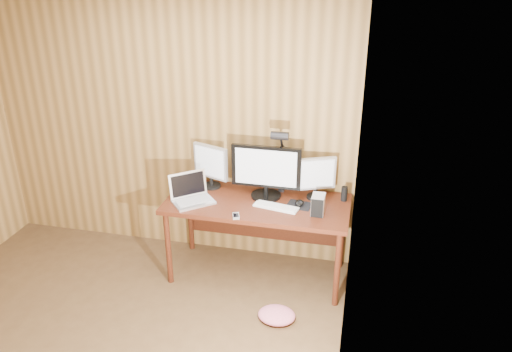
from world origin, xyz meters
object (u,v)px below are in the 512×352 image
(monitor_right, at_px, (317,177))
(keyboard, at_px, (276,207))
(desk, at_px, (259,210))
(hard_drive, at_px, (318,205))
(speaker, at_px, (344,194))
(phone, at_px, (236,216))
(laptop, at_px, (191,194))
(desk_lamp, at_px, (281,152))
(mouse, at_px, (299,203))
(monitor_center, at_px, (266,171))
(monitor_left, at_px, (211,165))

(monitor_right, bearing_deg, keyboard, -163.04)
(desk, relative_size, keyboard, 4.00)
(desk, bearing_deg, keyboard, -38.21)
(hard_drive, relative_size, speaker, 1.28)
(keyboard, bearing_deg, desk, 152.85)
(keyboard, height_order, phone, keyboard)
(monitor_right, bearing_deg, laptop, 172.01)
(speaker, height_order, desk_lamp, desk_lamp)
(phone, xyz_separation_m, speaker, (0.85, 0.49, 0.06))
(mouse, bearing_deg, keyboard, -140.64)
(monitor_right, bearing_deg, speaker, -22.60)
(monitor_center, xyz_separation_m, speaker, (0.68, 0.08, -0.18))
(monitor_right, xyz_separation_m, phone, (-0.60, -0.49, -0.20))
(desk, xyz_separation_m, keyboard, (0.18, -0.14, 0.13))
(desk, bearing_deg, monitor_right, 13.80)
(laptop, xyz_separation_m, speaker, (1.30, 0.29, 0.01))
(phone, distance_m, desk_lamp, 0.69)
(laptop, distance_m, phone, 0.50)
(monitor_left, height_order, monitor_right, monitor_left)
(mouse, bearing_deg, hard_drive, -19.36)
(keyboard, bearing_deg, laptop, -166.71)
(monitor_right, xyz_separation_m, mouse, (-0.12, -0.17, -0.18))
(monitor_right, relative_size, laptop, 0.90)
(keyboard, height_order, hard_drive, hard_drive)
(laptop, relative_size, keyboard, 1.07)
(keyboard, bearing_deg, phone, -130.99)
(monitor_right, distance_m, laptop, 1.11)
(monitor_left, relative_size, keyboard, 1.02)
(keyboard, relative_size, speaker, 3.05)
(phone, bearing_deg, laptop, 138.23)
(hard_drive, bearing_deg, desk_lamp, 143.62)
(laptop, bearing_deg, monitor_center, -21.27)
(keyboard, xyz_separation_m, desk_lamp, (-0.01, 0.26, 0.40))
(desk, height_order, speaker, speaker)
(mouse, height_order, desk_lamp, desk_lamp)
(speaker, bearing_deg, hard_drive, -124.02)
(desk, relative_size, hard_drive, 9.57)
(desk, xyz_separation_m, monitor_left, (-0.48, 0.14, 0.34))
(monitor_right, distance_m, desk_lamp, 0.38)
(monitor_left, bearing_deg, monitor_center, 11.02)
(mouse, bearing_deg, desk_lamp, 154.35)
(monitor_left, relative_size, desk_lamp, 0.62)
(hard_drive, xyz_separation_m, speaker, (0.20, 0.29, -0.02))
(monitor_right, relative_size, hard_drive, 2.29)
(desk, relative_size, monitor_right, 4.19)
(monitor_right, xyz_separation_m, desk_lamp, (-0.32, -0.01, 0.20))
(keyboard, xyz_separation_m, hard_drive, (0.36, -0.03, 0.07))
(monitor_right, bearing_deg, mouse, -148.00)
(monitor_center, relative_size, monitor_left, 1.50)
(monitor_center, relative_size, speaker, 4.68)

